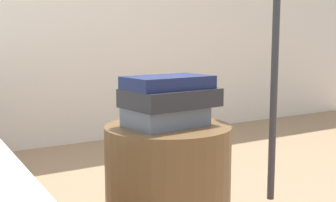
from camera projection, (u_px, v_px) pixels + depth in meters
side_table at (168, 199)px, 1.52m from camera, size 0.42×0.42×0.50m
book_slate at (165, 116)px, 1.48m from camera, size 0.27×0.20×0.06m
book_charcoal at (171, 98)px, 1.47m from camera, size 0.31×0.22×0.06m
book_navy at (166, 82)px, 1.46m from camera, size 0.29×0.18×0.04m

